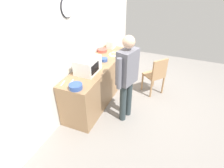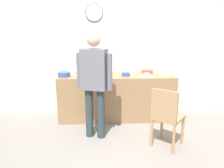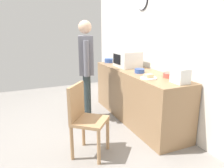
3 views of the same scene
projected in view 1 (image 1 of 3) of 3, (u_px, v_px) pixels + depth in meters
The scene contains 13 objects.
ground_plane at pixel (151, 105), 4.25m from camera, with size 6.00×6.00×0.00m, color gray.
back_wall at pixel (85, 41), 4.06m from camera, with size 5.40×0.13×2.60m.
kitchen_counter at pixel (99, 81), 4.27m from camera, with size 2.27×0.62×0.90m, color #93704C.
microwave at pixel (88, 65), 3.64m from camera, with size 0.50×0.39×0.30m.
sandwich_plate at pixel (114, 54), 4.41m from camera, with size 0.24×0.24×0.07m.
salad_bowl at pixel (76, 87), 3.19m from camera, with size 0.23×0.23×0.08m, color #33519E.
cereal_bowl at pixel (104, 60), 4.13m from camera, with size 0.16×0.16×0.07m, color #33519E.
mixing_bowl at pixel (102, 50), 4.58m from camera, with size 0.23×0.23×0.07m, color #C64C42.
toaster at pixel (111, 44), 4.76m from camera, with size 0.22×0.18×0.20m, color silver.
fork_utensil at pixel (63, 83), 3.35m from camera, with size 0.17×0.02×0.01m, color silver.
spoon_utensil at pixel (71, 82), 3.39m from camera, with size 0.17×0.02×0.01m, color silver.
person_standing at pixel (127, 74), 3.40m from camera, with size 0.57×0.34×1.74m.
wooden_chair at pixel (156, 74), 4.39m from camera, with size 0.56×0.56×0.94m.
Camera 1 is at (-3.42, -0.44, 2.68)m, focal length 29.90 mm.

